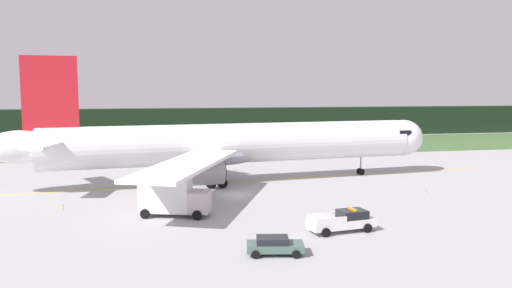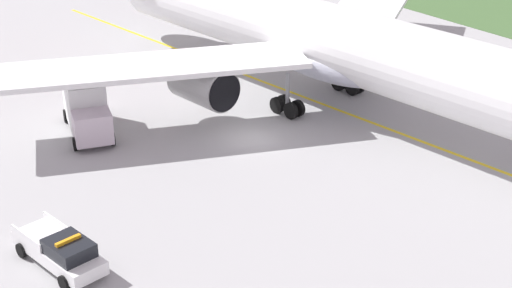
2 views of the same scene
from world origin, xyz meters
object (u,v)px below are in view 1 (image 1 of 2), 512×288
Objects in this scene: airliner at (230,144)px; ops_pickup_truck at (344,221)px; staff_car at (274,245)px; catering_truck at (172,196)px.

airliner is 25.40m from ops_pickup_truck.
ops_pickup_truck is 8.50m from staff_car.
catering_truck is at bearing 149.63° from ops_pickup_truck.
staff_car is at bearing -147.01° from ops_pickup_truck.
airliner is at bearing 63.96° from catering_truck.
ops_pickup_truck is (6.00, -24.36, -4.00)m from airliner.
airliner is at bearing 103.83° from ops_pickup_truck.
staff_car is at bearing -62.04° from catering_truck.
catering_truck is at bearing 117.96° from staff_car.
catering_truck is (-7.92, -16.20, -2.97)m from airliner.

